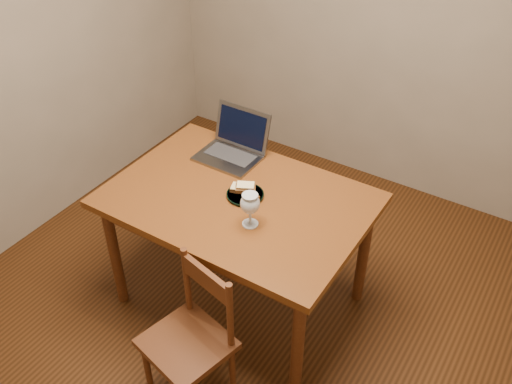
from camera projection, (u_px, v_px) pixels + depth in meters
The scene contains 11 objects.
floor at pixel (252, 312), 3.25m from camera, with size 3.20×3.20×0.02m, color black.
back_wall at pixel (392, 1), 3.52m from camera, with size 3.20×0.02×2.60m, color gray.
left_wall at pixel (5, 32), 3.13m from camera, with size 0.02×3.20×2.60m, color gray.
table at pixel (238, 211), 2.92m from camera, with size 1.30×0.90×0.74m.
chair at pixel (190, 334), 2.58m from camera, with size 0.44×0.42×0.39m.
plate at pixel (245, 195), 2.87m from camera, with size 0.19×0.19×0.02m, color black.
sandwich_cheese at pixel (241, 188), 2.88m from camera, with size 0.10×0.06×0.03m, color #381E0C, non-canonical shape.
sandwich_tomato at pixel (250, 195), 2.84m from camera, with size 0.09×0.05×0.03m, color #381E0C, non-canonical shape.
sandwich_top at pixel (246, 187), 2.85m from camera, with size 0.10×0.06×0.03m, color #381E0C, non-canonical shape.
milk_glass at pixel (250, 210), 2.65m from camera, with size 0.09×0.09×0.18m, color white, non-canonical shape.
laptop at pixel (234, 144), 3.15m from camera, with size 0.34×0.31×0.24m.
Camera 1 is at (1.17, -1.81, 2.51)m, focal length 40.00 mm.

